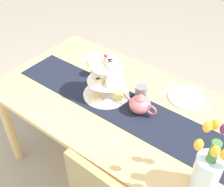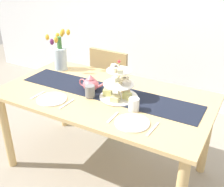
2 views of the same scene
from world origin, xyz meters
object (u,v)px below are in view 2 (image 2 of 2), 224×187
(dinner_plate_right, at_px, (132,123))
(chair_left, at_px, (114,84))
(dining_table, at_px, (105,105))
(mug_grey, at_px, (90,91))
(knife_right, at_px, (153,129))
(tiered_cake_stand, at_px, (119,86))
(fork_left, at_px, (37,95))
(teapot, at_px, (91,84))
(mug_white_text, at_px, (134,104))
(knife_left, at_px, (67,104))
(dinner_plate_left, at_px, (52,99))
(tulip_vase, at_px, (60,55))
(fork_right, at_px, (113,117))

(dinner_plate_right, bearing_deg, chair_left, 124.62)
(dining_table, bearing_deg, chair_left, 112.87)
(mug_grey, bearing_deg, knife_right, -16.95)
(tiered_cake_stand, relative_size, fork_left, 2.03)
(tiered_cake_stand, distance_m, teapot, 0.26)
(chair_left, distance_m, knife_right, 1.29)
(tiered_cake_stand, relative_size, mug_white_text, 3.20)
(mug_grey, bearing_deg, fork_left, -154.46)
(teapot, relative_size, mug_white_text, 2.51)
(dining_table, relative_size, knife_left, 9.91)
(dinner_plate_left, xyz_separation_m, knife_left, (0.14, 0.00, -0.00))
(tulip_vase, height_order, knife_right, tulip_vase)
(tiered_cake_stand, bearing_deg, fork_left, -153.84)
(dinner_plate_left, height_order, knife_left, dinner_plate_left)
(tulip_vase, bearing_deg, fork_left, -70.46)
(dining_table, xyz_separation_m, knife_right, (0.52, -0.28, 0.11))
(knife_right, height_order, mug_white_text, mug_white_text)
(dining_table, height_order, fork_right, fork_right)
(knife_right, xyz_separation_m, mug_grey, (-0.59, 0.18, 0.05))
(chair_left, height_order, dinner_plate_left, chair_left)
(teapot, height_order, fork_right, teapot)
(tiered_cake_stand, bearing_deg, mug_grey, -152.67)
(tulip_vase, height_order, fork_right, tulip_vase)
(tulip_vase, relative_size, dinner_plate_right, 1.74)
(knife_left, xyz_separation_m, fork_right, (0.39, 0.00, 0.00))
(mug_grey, bearing_deg, tulip_vase, 147.72)
(fork_left, height_order, fork_right, same)
(teapot, distance_m, mug_grey, 0.12)
(dinner_plate_left, height_order, knife_right, dinner_plate_left)
(tiered_cake_stand, bearing_deg, mug_white_text, -33.07)
(tiered_cake_stand, xyz_separation_m, mug_white_text, (0.19, -0.12, -0.05))
(chair_left, bearing_deg, dinner_plate_left, -90.70)
(tulip_vase, bearing_deg, dinner_plate_right, -27.99)
(dining_table, relative_size, teapot, 7.07)
(tiered_cake_stand, height_order, mug_grey, tiered_cake_stand)
(dinner_plate_left, bearing_deg, tiered_cake_stand, 33.32)
(dinner_plate_left, bearing_deg, fork_left, 180.00)
(chair_left, xyz_separation_m, tiered_cake_stand, (0.42, -0.69, 0.35))
(dining_table, distance_m, dinner_plate_right, 0.48)
(tiered_cake_stand, height_order, knife_right, tiered_cake_stand)
(mug_grey, bearing_deg, chair_left, 105.68)
(tiered_cake_stand, xyz_separation_m, teapot, (-0.26, -0.00, -0.04))
(chair_left, height_order, teapot, chair_left)
(mug_grey, bearing_deg, fork_right, -30.87)
(teapot, distance_m, knife_right, 0.71)
(dining_table, height_order, tiered_cake_stand, tiered_cake_stand)
(tulip_vase, distance_m, mug_grey, 0.68)
(tiered_cake_stand, relative_size, fork_right, 2.03)
(tulip_vase, xyz_separation_m, fork_right, (0.87, -0.54, -0.14))
(dining_table, bearing_deg, mug_white_text, -21.13)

